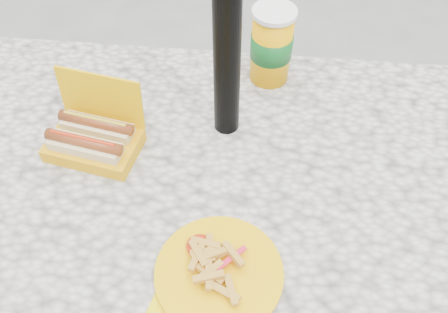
# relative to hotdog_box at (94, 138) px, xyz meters

# --- Properties ---
(picnic_table) EXTENTS (1.20, 0.80, 0.75)m
(picnic_table) POSITION_rel_hotdog_box_xyz_m (0.25, -0.07, -0.14)
(picnic_table) COLOR beige
(picnic_table) RESTS_ON ground
(hotdog_box) EXTENTS (0.19, 0.15, 0.14)m
(hotdog_box) POSITION_rel_hotdog_box_xyz_m (0.00, 0.00, 0.00)
(hotdog_box) COLOR #E5AA00
(hotdog_box) RESTS_ON picnic_table
(fries_plate) EXTENTS (0.23, 0.29, 0.04)m
(fries_plate) POSITION_rel_hotdog_box_xyz_m (0.26, -0.25, -0.02)
(fries_plate) COLOR yellow
(fries_plate) RESTS_ON picnic_table
(soda_cup) EXTENTS (0.09, 0.09, 0.17)m
(soda_cup) POSITION_rel_hotdog_box_xyz_m (0.33, 0.25, 0.06)
(soda_cup) COLOR #FFAA00
(soda_cup) RESTS_ON picnic_table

